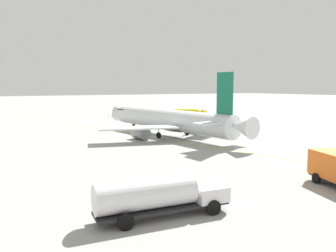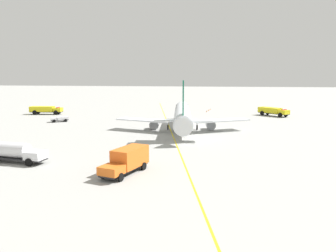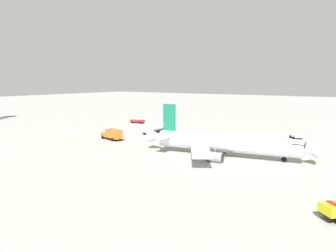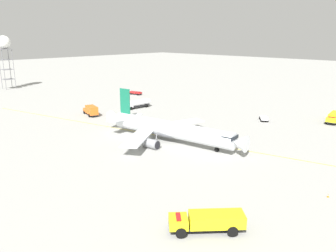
% 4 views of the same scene
% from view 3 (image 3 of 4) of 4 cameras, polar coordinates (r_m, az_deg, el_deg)
% --- Properties ---
extents(ground_plane, '(600.00, 600.00, 0.00)m').
position_cam_3_polar(ground_plane, '(82.11, 9.31, -4.88)').
color(ground_plane, '#9E9E99').
extents(airliner_main, '(30.00, 38.85, 11.36)m').
position_cam_3_polar(airliner_main, '(82.60, 8.86, -2.75)').
color(airliner_main, silver).
rests_on(airliner_main, ground_plane).
extents(ops_pickup_truck, '(2.97, 5.91, 1.41)m').
position_cam_3_polar(ops_pickup_truck, '(143.38, -4.79, 0.76)').
color(ops_pickup_truck, '#232326').
rests_on(ops_pickup_truck, ground_plane).
extents(pushback_tug_truck, '(4.73, 4.23, 1.30)m').
position_cam_3_polar(pushback_tug_truck, '(112.22, 19.31, -1.49)').
color(pushback_tug_truck, '#232326').
rests_on(pushback_tug_truck, ground_plane).
extents(fuel_tanker_truck, '(9.93, 3.47, 2.87)m').
position_cam_3_polar(fuel_tanker_truck, '(117.11, -1.96, -0.32)').
color(fuel_tanker_truck, '#232326').
rests_on(fuel_tanker_truck, ground_plane).
extents(catering_truck_truck, '(4.66, 8.39, 3.10)m').
position_cam_3_polar(catering_truck_truck, '(104.92, -8.66, -1.27)').
color(catering_truck_truck, '#232326').
rests_on(catering_truck_truck, ground_plane).
extents(taxiway_centreline, '(32.13, 137.20, 0.01)m').
position_cam_3_polar(taxiway_centreline, '(85.52, 10.42, -4.40)').
color(taxiway_centreline, yellow).
rests_on(taxiway_centreline, ground_plane).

